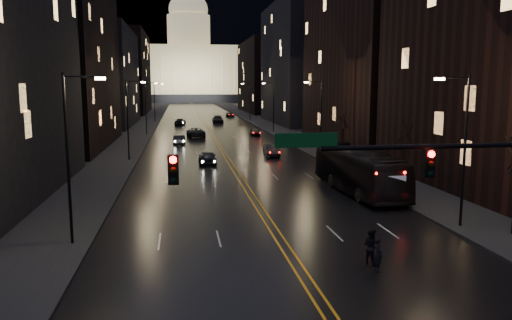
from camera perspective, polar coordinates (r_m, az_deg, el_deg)
name	(u,v)px	position (r m, az deg, el deg)	size (l,w,h in m)	color
ground	(330,318)	(19.17, 8.50, -17.39)	(900.00, 900.00, 0.00)	black
road	(199,114)	(146.78, -6.59, 5.21)	(20.00, 320.00, 0.02)	black
sidewalk_left	(150,115)	(146.95, -12.07, 5.11)	(8.00, 320.00, 0.16)	black
sidewalk_right	(246,114)	(147.94, -1.14, 5.31)	(8.00, 320.00, 0.16)	black
center_line	(199,114)	(146.78, -6.59, 5.21)	(0.62, 320.00, 0.01)	orange
building_left_mid	(58,42)	(72.41, -21.70, 12.41)	(12.00, 30.00, 28.00)	black
building_left_far	(103,77)	(109.60, -17.11, 9.01)	(12.00, 34.00, 20.00)	black
building_left_dist	(127,73)	(157.29, -14.58, 9.58)	(12.00, 40.00, 24.00)	black
building_right_tall	(374,6)	(72.23, 13.36, 16.78)	(12.00, 30.00, 38.00)	black
building_right_mid	(300,64)	(111.67, 5.07, 10.87)	(12.00, 34.00, 26.00)	black
building_right_dist	(264,77)	(158.66, 0.91, 9.48)	(12.00, 40.00, 22.00)	black
mountain_ridge	(237,12)	(403.02, -2.18, 16.59)	(520.00, 60.00, 130.00)	black
capitol	(189,68)	(266.65, -7.61, 10.34)	(90.00, 50.00, 58.50)	black
traffic_signal	(490,175)	(20.12, 25.14, -1.57)	(17.29, 0.45, 7.00)	black
streetlamp_right_near	(462,143)	(31.11, 22.50, 1.85)	(2.13, 0.25, 9.00)	black
streetlamp_left_near	(71,150)	(27.23, -20.39, 1.10)	(2.13, 0.25, 9.00)	black
streetlamp_right_mid	(319,114)	(58.78, 7.27, 5.27)	(2.13, 0.25, 9.00)	black
streetlamp_left_mid	(129,115)	(56.82, -14.30, 4.96)	(2.13, 0.25, 9.00)	black
streetlamp_right_far	(273,104)	(87.99, 1.91, 6.39)	(2.13, 0.25, 9.00)	black
streetlamp_left_far	(147,105)	(86.69, -12.38, 6.17)	(2.13, 0.25, 9.00)	black
streetlamp_right_dist	(249,100)	(117.59, -0.78, 6.93)	(2.13, 0.25, 9.00)	black
streetlamp_left_dist	(155,100)	(116.63, -11.44, 6.75)	(2.13, 0.25, 9.00)	black
tree_right_mid	(405,133)	(42.72, 16.70, 3.03)	(2.40, 2.40, 6.65)	black
tree_right_far	(343,119)	(57.55, 9.90, 4.59)	(2.40, 2.40, 6.65)	black
bus	(358,171)	(39.85, 11.63, -1.20)	(2.93, 12.52, 3.49)	black
oncoming_car_a	(207,158)	(52.89, -5.57, 0.22)	(1.78, 4.42, 1.51)	black
oncoming_car_b	(179,140)	(71.84, -8.77, 2.29)	(1.43, 4.11, 1.36)	black
oncoming_car_c	(196,132)	(81.60, -6.91, 3.16)	(2.68, 5.81, 1.61)	black
oncoming_car_d	(180,122)	(107.24, -8.69, 4.34)	(2.01, 4.95, 1.44)	black
receding_car_a	(271,150)	(59.19, 1.76, 1.12)	(1.54, 4.40, 1.45)	black
receding_car_b	(255,132)	(83.08, -0.14, 3.20)	(1.52, 3.78, 1.29)	black
receding_car_c	(218,120)	(111.98, -4.40, 4.64)	(2.29, 5.62, 1.63)	black
receding_car_d	(230,115)	(134.18, -2.97, 5.21)	(2.12, 4.59, 1.27)	black
pedestrian_a	(378,255)	(23.49, 13.76, -10.46)	(0.59, 0.39, 1.62)	black
pedestrian_b	(371,247)	(24.33, 13.00, -9.62)	(0.84, 0.46, 1.73)	black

